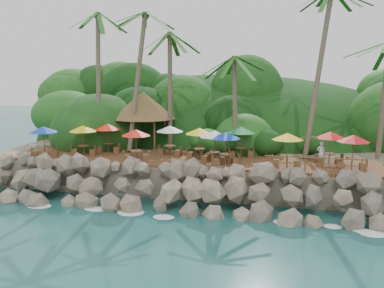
# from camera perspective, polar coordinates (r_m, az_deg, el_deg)

# --- Properties ---
(ground) EXTENTS (140.00, 140.00, 0.00)m
(ground) POSITION_cam_1_polar(r_m,az_deg,el_deg) (25.66, -3.07, -9.75)
(ground) COLOR #19514F
(ground) RESTS_ON ground
(land_base) EXTENTS (32.00, 25.20, 2.10)m
(land_base) POSITION_cam_1_polar(r_m,az_deg,el_deg) (40.51, 3.19, -0.93)
(land_base) COLOR gray
(land_base) RESTS_ON ground
(jungle_hill) EXTENTS (44.80, 28.00, 15.40)m
(jungle_hill) POSITION_cam_1_polar(r_m,az_deg,el_deg) (47.98, 4.72, -0.54)
(jungle_hill) COLOR #143811
(jungle_hill) RESTS_ON ground
(seawall) EXTENTS (29.00, 4.00, 2.30)m
(seawall) POSITION_cam_1_polar(r_m,az_deg,el_deg) (27.15, -1.92, -6.09)
(seawall) COLOR gray
(seawall) RESTS_ON ground
(terrace) EXTENTS (26.00, 5.00, 0.20)m
(terrace) POSITION_cam_1_polar(r_m,az_deg,el_deg) (30.67, 0.00, -2.21)
(terrace) COLOR brown
(terrace) RESTS_ON land_base
(jungle_foliage) EXTENTS (44.00, 16.00, 12.00)m
(jungle_foliage) POSITION_cam_1_polar(r_m,az_deg,el_deg) (39.75, 2.93, -2.68)
(jungle_foliage) COLOR #143811
(jungle_foliage) RESTS_ON ground
(foam_line) EXTENTS (25.20, 0.80, 0.06)m
(foam_line) POSITION_cam_1_polar(r_m,az_deg,el_deg) (25.93, -2.88, -9.47)
(foam_line) COLOR white
(foam_line) RESTS_ON ground
(palms) EXTENTS (27.52, 7.12, 13.13)m
(palms) POSITION_cam_1_polar(r_m,az_deg,el_deg) (32.64, 3.65, 15.71)
(palms) COLOR brown
(palms) RESTS_ON ground
(palapa) EXTENTS (5.43, 5.43, 4.60)m
(palapa) POSITION_cam_1_polar(r_m,az_deg,el_deg) (35.38, -6.58, 5.21)
(palapa) COLOR brown
(palapa) RESTS_ON ground
(dining_clusters) EXTENTS (23.69, 5.08, 2.26)m
(dining_clusters) POSITION_cam_1_polar(r_m,az_deg,el_deg) (29.92, 0.42, 1.33)
(dining_clusters) COLOR brown
(dining_clusters) RESTS_ON terrace
(railing) EXTENTS (6.10, 0.10, 1.00)m
(railing) POSITION_cam_1_polar(r_m,az_deg,el_deg) (27.51, 16.11, -2.50)
(railing) COLOR brown
(railing) RESTS_ON terrace
(waiter) EXTENTS (0.65, 0.49, 1.60)m
(waiter) POSITION_cam_1_polar(r_m,az_deg,el_deg) (29.92, 16.93, -1.19)
(waiter) COLOR silver
(waiter) RESTS_ON terrace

